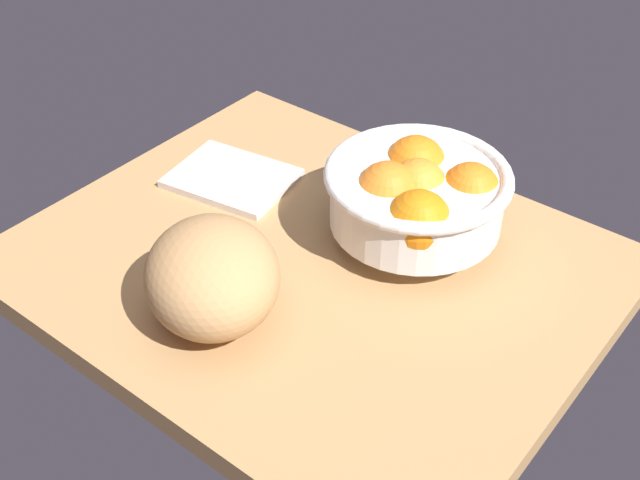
% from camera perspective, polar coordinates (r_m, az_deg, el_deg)
% --- Properties ---
extents(ground_plane, '(0.67, 0.55, 0.03)m').
position_cam_1_polar(ground_plane, '(0.99, -0.58, -1.99)').
color(ground_plane, '#AC8150').
extents(fruit_bowl, '(0.22, 0.22, 0.11)m').
position_cam_1_polar(fruit_bowl, '(0.98, 6.78, 3.17)').
color(fruit_bowl, white).
rests_on(fruit_bowl, ground).
extents(bread_loaf, '(0.22, 0.22, 0.11)m').
position_cam_1_polar(bread_loaf, '(0.88, -7.47, -2.48)').
color(bread_loaf, tan).
rests_on(bread_loaf, ground).
extents(napkin_folded, '(0.17, 0.14, 0.01)m').
position_cam_1_polar(napkin_folded, '(1.11, -6.12, 4.28)').
color(napkin_folded, silver).
rests_on(napkin_folded, ground).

